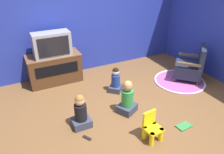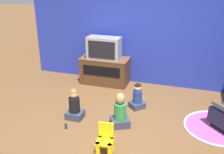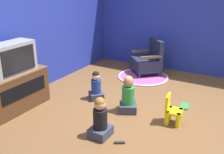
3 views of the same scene
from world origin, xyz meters
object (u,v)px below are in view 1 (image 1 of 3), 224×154
at_px(child_watching_center, 116,81).
at_px(remote_control, 87,138).
at_px(black_armchair, 190,66).
at_px(yellow_kid_chair, 152,129).
at_px(television, 52,44).
at_px(child_watching_left, 127,99).
at_px(book, 184,126).
at_px(child_watching_right, 81,113).
at_px(tv_cabinet, 55,68).

height_order(child_watching_center, remote_control, child_watching_center).
bearing_deg(child_watching_center, black_armchair, -55.91).
bearing_deg(child_watching_center, yellow_kid_chair, -143.06).
bearing_deg(television, child_watching_left, -62.46).
bearing_deg(book, remote_control, 159.44).
relative_size(black_armchair, remote_control, 5.72).
height_order(child_watching_left, child_watching_right, child_watching_left).
height_order(tv_cabinet, remote_control, tv_cabinet).
relative_size(yellow_kid_chair, book, 1.76).
xyz_separation_m(tv_cabinet, television, (0.00, -0.05, 0.57)).
xyz_separation_m(television, black_armchair, (2.81, -1.23, -0.59)).
bearing_deg(book, child_watching_center, 104.09).
bearing_deg(book, child_watching_right, 148.68).
height_order(tv_cabinet, book, tv_cabinet).
bearing_deg(tv_cabinet, remote_control, -90.80).
distance_m(tv_cabinet, yellow_kid_chair, 2.65).
distance_m(yellow_kid_chair, book, 0.67).
xyz_separation_m(child_watching_left, book, (0.64, -0.80, -0.26)).
bearing_deg(black_armchair, book, -0.32).
bearing_deg(remote_control, child_watching_left, -100.70).
bearing_deg(child_watching_center, book, -119.26).
bearing_deg(remote_control, child_watching_center, -75.29).
relative_size(tv_cabinet, child_watching_left, 1.82).
distance_m(black_armchair, remote_control, 2.97).
xyz_separation_m(yellow_kid_chair, child_watching_center, (0.16, 1.51, 0.05)).
distance_m(black_armchair, yellow_kid_chair, 2.31).
height_order(television, book, television).
relative_size(television, child_watching_right, 1.29).
relative_size(yellow_kid_chair, child_watching_center, 0.86).
xyz_separation_m(black_armchair, child_watching_left, (-1.94, -0.46, -0.04)).
height_order(book, remote_control, book).
distance_m(tv_cabinet, book, 2.97).
relative_size(child_watching_center, child_watching_right, 0.90).
distance_m(child_watching_left, book, 1.05).
relative_size(tv_cabinet, child_watching_right, 1.91).
distance_m(tv_cabinet, child_watching_center, 1.43).
relative_size(yellow_kid_chair, remote_control, 3.06).
relative_size(book, remote_control, 1.74).
bearing_deg(television, child_watching_center, -42.78).
distance_m(yellow_kid_chair, child_watching_right, 1.16).
xyz_separation_m(tv_cabinet, child_watching_left, (0.88, -1.73, -0.06)).
xyz_separation_m(television, yellow_kid_chair, (0.86, -2.46, -0.72)).
xyz_separation_m(tv_cabinet, yellow_kid_chair, (0.86, -2.50, -0.15)).
distance_m(black_armchair, child_watching_right, 2.85).
distance_m(television, remote_control, 2.20).
bearing_deg(yellow_kid_chair, tv_cabinet, 102.92).
distance_m(child_watching_left, child_watching_right, 0.88).
bearing_deg(yellow_kid_chair, child_watching_left, 82.91).
distance_m(black_armchair, child_watching_left, 1.99).
bearing_deg(book, child_watching_left, 124.95).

